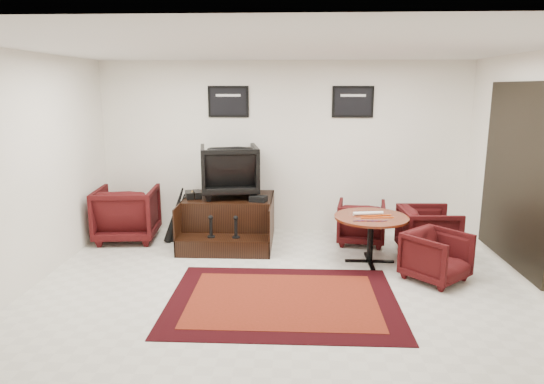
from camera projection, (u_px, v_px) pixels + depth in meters
The scene contains 16 objects.
ground at pixel (279, 290), 5.82m from camera, with size 6.00×6.00×0.00m, color silver.
room_shell at pixel (315, 140), 5.54m from camera, with size 6.02×5.02×2.81m.
area_rug at pixel (283, 300), 5.52m from camera, with size 2.60×1.95×0.01m.
shine_podium at pixel (229, 221), 7.58m from camera, with size 1.37×1.41×0.70m.
shine_chair at pixel (229, 168), 7.55m from camera, with size 0.87×0.81×0.89m, color black.
shoes_pair at pixel (193, 195), 7.47m from camera, with size 0.30×0.34×0.10m.
polish_kit at pixel (258, 199), 7.24m from camera, with size 0.24×0.17×0.08m, color black.
umbrella_black at pixel (175, 214), 7.48m from camera, with size 0.34×0.13×0.91m, color black, non-canonical shape.
umbrella_hooked at pixel (178, 217), 7.54m from camera, with size 0.30×0.11×0.80m, color black, non-canonical shape.
armchair_side at pixel (127, 211), 7.64m from camera, with size 0.91×0.85×0.94m, color black.
meeting_table at pixel (371, 222), 6.61m from camera, with size 1.01×1.01×0.66m.
table_chair_back at pixel (361, 220), 7.50m from camera, with size 0.71×0.66×0.73m, color black.
table_chair_window at pixel (428, 229), 6.94m from camera, with size 0.75×0.71×0.78m, color black.
table_chair_corner at pixel (437, 254), 6.04m from camera, with size 0.67×0.63×0.69m, color black.
paper_roll at pixel (368, 213), 6.65m from camera, with size 0.05×0.05×0.42m, color white.
table_clutter at pixel (375, 218), 6.51m from camera, with size 0.57×0.36×0.01m.
Camera 1 is at (0.17, -5.43, 2.38)m, focal length 32.00 mm.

